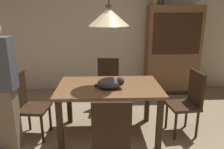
% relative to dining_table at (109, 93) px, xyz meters
% --- Properties ---
extents(back_wall, '(6.40, 0.10, 2.90)m').
position_rel_dining_table_xyz_m(back_wall, '(0.08, 2.05, 0.80)').
color(back_wall, beige).
rests_on(back_wall, ground).
extents(dining_table, '(1.40, 0.90, 0.75)m').
position_rel_dining_table_xyz_m(dining_table, '(0.00, 0.00, 0.00)').
color(dining_table, brown).
rests_on(dining_table, ground).
extents(chair_right_side, '(0.44, 0.44, 0.93)m').
position_rel_dining_table_xyz_m(chair_right_side, '(1.13, 0.01, -0.14)').
color(chair_right_side, '#382316').
rests_on(chair_right_side, ground).
extents(chair_near_front, '(0.41, 0.41, 0.93)m').
position_rel_dining_table_xyz_m(chair_near_front, '(-0.00, -0.88, -0.14)').
color(chair_near_front, '#382316').
rests_on(chair_near_front, ground).
extents(chair_left_side, '(0.44, 0.44, 0.93)m').
position_rel_dining_table_xyz_m(chair_left_side, '(-1.13, 0.01, -0.14)').
color(chair_left_side, '#382316').
rests_on(chair_left_side, ground).
extents(chair_far_back, '(0.43, 0.43, 0.93)m').
position_rel_dining_table_xyz_m(chair_far_back, '(0.01, 0.88, -0.14)').
color(chair_far_back, '#382316').
rests_on(chair_far_back, ground).
extents(cat_sleeping, '(0.39, 0.27, 0.16)m').
position_rel_dining_table_xyz_m(cat_sleeping, '(0.02, -0.11, 0.18)').
color(cat_sleeping, '#4C4742').
rests_on(cat_sleeping, dining_table).
extents(pendant_lamp, '(0.52, 0.52, 1.30)m').
position_rel_dining_table_xyz_m(pendant_lamp, '(-0.00, 0.00, 1.01)').
color(pendant_lamp, beige).
extents(hutch_bookcase, '(1.12, 0.45, 1.85)m').
position_rel_dining_table_xyz_m(hutch_bookcase, '(1.40, 1.72, 0.24)').
color(hutch_bookcase, brown).
rests_on(hutch_bookcase, ground).
extents(book_yellow_short, '(0.04, 0.20, 0.18)m').
position_rel_dining_table_xyz_m(book_yellow_short, '(0.97, 1.72, 1.29)').
color(book_yellow_short, gold).
rests_on(book_yellow_short, hutch_bookcase).
extents(person_standing, '(0.36, 0.22, 1.63)m').
position_rel_dining_table_xyz_m(person_standing, '(-1.32, -0.27, 0.17)').
color(person_standing, '#84705B').
rests_on(person_standing, ground).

